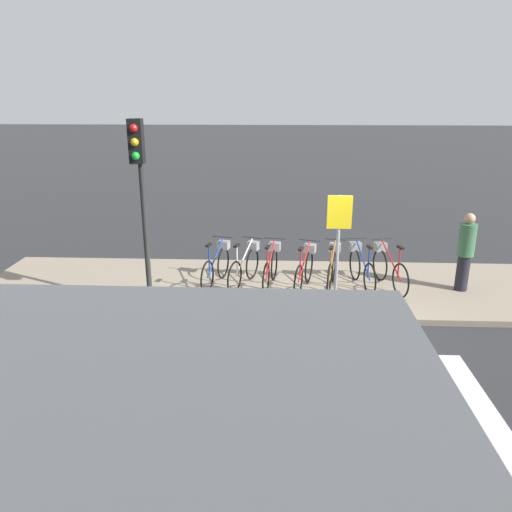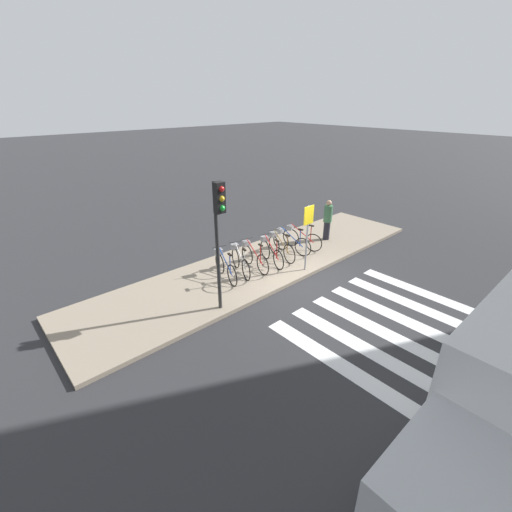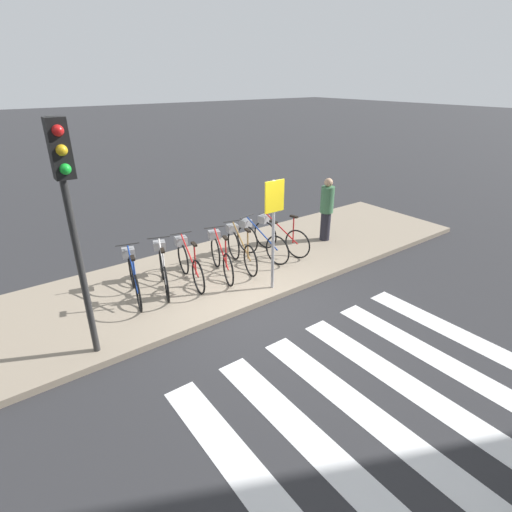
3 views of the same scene
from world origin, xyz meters
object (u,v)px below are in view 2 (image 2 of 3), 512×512
Objects in this scene: parked_bicycle_1 at (240,260)px; parked_bicycle_4 at (280,246)px; pedestrian at (328,219)px; traffic_light at (219,222)px; sign_post at (308,227)px; parked_bicycle_0 at (225,265)px; parked_bicycle_3 at (270,251)px; parked_bicycle_6 at (300,237)px; parked_bicycle_5 at (290,241)px; parked_bicycle_2 at (253,256)px.

parked_bicycle_1 and parked_bicycle_4 have the same top height.
pedestrian is 0.47× the size of traffic_light.
parked_bicycle_0 is at bearing 150.44° from sign_post.
parked_bicycle_6 is at bearing 5.92° from parked_bicycle_3.
traffic_light reaches higher than pedestrian.
sign_post is at bearing 0.82° from traffic_light.
parked_bicycle_4 is at bearing 20.18° from traffic_light.
traffic_light is at bearing -157.80° from parked_bicycle_3.
sign_post reaches higher than parked_bicycle_3.
traffic_light reaches higher than parked_bicycle_5.
parked_bicycle_2 is 1.02× the size of parked_bicycle_3.
parked_bicycle_3 is 0.98× the size of parked_bicycle_5.
parked_bicycle_6 is at bearing 47.33° from sign_post.
parked_bicycle_2 is 1.91m from parked_bicycle_5.
pedestrian is (1.52, -0.12, 0.42)m from parked_bicycle_6.
parked_bicycle_0 is 0.46× the size of traffic_light.
pedestrian is (4.00, -0.03, 0.42)m from parked_bicycle_2.
pedestrian reaches higher than parked_bicycle_1.
traffic_light is at bearing -163.54° from parked_bicycle_6.
parked_bicycle_4 is 0.47× the size of traffic_light.
parked_bicycle_5 is (1.19, 0.19, 0.00)m from parked_bicycle_3.
traffic_light is (-6.31, -1.30, 1.68)m from pedestrian.
parked_bicycle_6 is 2.14m from sign_post.
traffic_light is (-4.79, -1.42, 2.09)m from parked_bicycle_6.
parked_bicycle_1 is at bearing -179.32° from parked_bicycle_5.
parked_bicycle_2 and parked_bicycle_6 have the same top height.
parked_bicycle_2 is 2.07m from sign_post.
traffic_light is 3.68m from sign_post.
pedestrian reaches higher than parked_bicycle_0.
parked_bicycle_6 is 0.46× the size of traffic_light.
parked_bicycle_3 is at bearing -171.13° from parked_bicycle_5.
pedestrian is (4.55, -0.09, 0.42)m from parked_bicycle_1.
parked_bicycle_0 is at bearing 178.10° from parked_bicycle_4.
parked_bicycle_0 and parked_bicycle_2 have the same top height.
parked_bicycle_4 is at bearing -1.90° from parked_bicycle_0.
parked_bicycle_6 is at bearing 4.45° from parked_bicycle_4.
parked_bicycle_3 is 0.98× the size of parked_bicycle_4.
parked_bicycle_0 is at bearing -179.74° from parked_bicycle_5.
parked_bicycle_6 is at bearing 16.46° from traffic_light.
parked_bicycle_2 is 0.47× the size of traffic_light.
traffic_light is at bearing -141.67° from parked_bicycle_1.
parked_bicycle_0 and parked_bicycle_5 have the same top height.
parked_bicycle_3 is (1.26, -0.16, 0.00)m from parked_bicycle_1.
parked_bicycle_5 is 1.01× the size of parked_bicycle_6.
parked_bicycle_5 is at bearing 0.26° from parked_bicycle_0.
parked_bicycle_5 is at bearing 63.50° from sign_post.
parked_bicycle_2 is at bearing 133.75° from sign_post.
parked_bicycle_4 is at bearing 8.90° from parked_bicycle_3.
pedestrian is at bearing -1.13° from parked_bicycle_1.
parked_bicycle_4 is (2.46, -0.08, 0.00)m from parked_bicycle_0.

